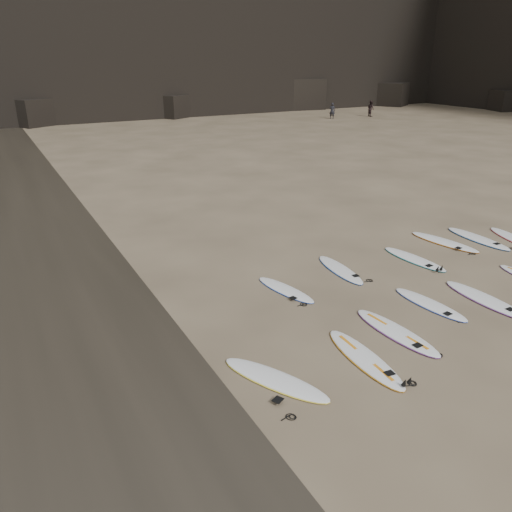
{
  "coord_description": "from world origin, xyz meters",
  "views": [
    {
      "loc": [
        -10.54,
        -8.32,
        6.4
      ],
      "look_at": [
        -4.78,
        2.27,
        1.5
      ],
      "focal_mm": 35.0,
      "sensor_mm": 36.0,
      "label": 1
    }
  ],
  "objects": [
    {
      "name": "ground",
      "position": [
        0.0,
        0.0,
        0.0
      ],
      "size": [
        240.0,
        240.0,
        0.0
      ],
      "primitive_type": "plane",
      "color": "#897559",
      "rests_on": "ground"
    },
    {
      "name": "surfboard_0",
      "position": [
        -3.83,
        -1.12,
        0.05
      ],
      "size": [
        0.8,
        2.7,
        0.1
      ],
      "primitive_type": "ellipsoid",
      "rotation": [
        0.0,
        0.0,
        -0.06
      ],
      "color": "white",
      "rests_on": "ground"
    },
    {
      "name": "surfboard_1",
      "position": [
        -2.4,
        -0.6,
        0.05
      ],
      "size": [
        0.78,
        2.7,
        0.1
      ],
      "primitive_type": "ellipsoid",
      "rotation": [
        0.0,
        0.0,
        0.05
      ],
      "color": "white",
      "rests_on": "ground"
    },
    {
      "name": "surfboard_2",
      "position": [
        -0.54,
        0.07,
        0.04
      ],
      "size": [
        0.76,
        2.41,
        0.09
      ],
      "primitive_type": "ellipsoid",
      "rotation": [
        0.0,
        0.0,
        0.08
      ],
      "color": "white",
      "rests_on": "ground"
    },
    {
      "name": "surfboard_3",
      "position": [
        1.03,
        -0.47,
        0.05
      ],
      "size": [
        0.69,
        2.72,
        0.1
      ],
      "primitive_type": "ellipsoid",
      "rotation": [
        0.0,
        0.0,
        -0.01
      ],
      "color": "white",
      "rests_on": "ground"
    },
    {
      "name": "surfboard_5",
      "position": [
        -3.54,
        2.74,
        0.04
      ],
      "size": [
        0.99,
        2.3,
        0.08
      ],
      "primitive_type": "ellipsoid",
      "rotation": [
        0.0,
        0.0,
        0.21
      ],
      "color": "white",
      "rests_on": "ground"
    },
    {
      "name": "surfboard_6",
      "position": [
        -1.25,
        3.15,
        0.04
      ],
      "size": [
        0.84,
        2.5,
        0.09
      ],
      "primitive_type": "ellipsoid",
      "rotation": [
        0.0,
        0.0,
        -0.1
      ],
      "color": "white",
      "rests_on": "ground"
    },
    {
      "name": "surfboard_7",
      "position": [
        1.46,
        2.67,
        0.05
      ],
      "size": [
        0.8,
        2.58,
        0.09
      ],
      "primitive_type": "ellipsoid",
      "rotation": [
        0.0,
        0.0,
        0.08
      ],
      "color": "white",
      "rests_on": "ground"
    },
    {
      "name": "surfboard_8",
      "position": [
        3.61,
        3.34,
        0.05
      ],
      "size": [
        1.09,
        2.79,
        0.1
      ],
      "primitive_type": "ellipsoid",
      "rotation": [
        0.0,
        0.0,
        0.17
      ],
      "color": "white",
      "rests_on": "ground"
    },
    {
      "name": "surfboard_9",
      "position": [
        5.0,
        3.0,
        0.05
      ],
      "size": [
        0.76,
        2.79,
        0.1
      ],
      "primitive_type": "ellipsoid",
      "rotation": [
        0.0,
        0.0,
        -0.03
      ],
      "color": "white",
      "rests_on": "ground"
    },
    {
      "name": "surfboard_11",
      "position": [
        -6.01,
        -0.83,
        0.05
      ],
      "size": [
        1.71,
        2.6,
        0.09
      ],
      "primitive_type": "ellipsoid",
      "rotation": [
        0.0,
        0.0,
        0.46
      ],
      "color": "white",
      "rests_on": "ground"
    },
    {
      "name": "person_a",
      "position": [
        22.5,
        35.61,
        0.82
      ],
      "size": [
        0.68,
        0.71,
        1.64
      ],
      "primitive_type": "imported",
      "rotation": [
        0.0,
        0.0,
        2.25
      ],
      "color": "black",
      "rests_on": "ground"
    },
    {
      "name": "person_b",
      "position": [
        27.49,
        35.33,
        0.83
      ],
      "size": [
        0.76,
        0.91,
        1.67
      ],
      "primitive_type": "imported",
      "rotation": [
        0.0,
        0.0,
        1.4
      ],
      "color": "black",
      "rests_on": "ground"
    }
  ]
}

